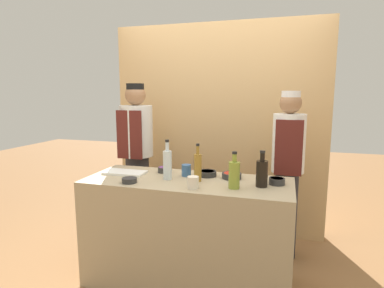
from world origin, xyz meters
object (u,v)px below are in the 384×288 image
sauce_bowl_red (232,175)px  cup_cream (193,183)px  sauce_bowl_brown (129,180)px  bottle_vinegar (198,167)px  sauce_bowl_orange (277,181)px  cutting_board (125,173)px  bottle_soy (262,173)px  sauce_bowl_white (207,173)px  chef_left (137,156)px  bottle_clear (167,164)px  chef_right (287,168)px  sauce_bowl_purple (164,169)px  bottle_oil (234,174)px  cup_blue (186,170)px

sauce_bowl_red → cup_cream: bearing=-122.0°
sauce_bowl_brown → bottle_vinegar: (0.51, 0.20, 0.10)m
sauce_bowl_orange → cutting_board: 1.31m
sauce_bowl_orange → bottle_soy: size_ratio=0.45×
sauce_bowl_white → cutting_board: 0.73m
chef_left → bottle_clear: bearing=-48.6°
cutting_board → chef_right: size_ratio=0.22×
sauce_bowl_purple → bottle_clear: bearing=-62.3°
sauce_bowl_orange → bottle_oil: bearing=-146.6°
sauce_bowl_purple → bottle_vinegar: bearing=-28.2°
cutting_board → bottle_oil: (1.00, -0.17, 0.10)m
sauce_bowl_red → cup_blue: size_ratio=1.62×
sauce_bowl_white → bottle_clear: size_ratio=0.48×
bottle_vinegar → chef_right: chef_right is taller
bottle_vinegar → cup_blue: 0.20m
sauce_bowl_orange → bottle_vinegar: 0.64m
chef_left → chef_right: (1.59, -0.00, -0.03)m
bottle_clear → bottle_vinegar: bearing=3.2°
sauce_bowl_purple → sauce_bowl_white: bearing=-2.3°
sauce_bowl_brown → cup_blue: size_ratio=1.19×
sauce_bowl_red → bottle_soy: bearing=-33.7°
sauce_bowl_white → sauce_bowl_red: bearing=-4.3°
chef_left → sauce_bowl_white: bearing=-29.5°
chef_right → cutting_board: bearing=-154.9°
sauce_bowl_orange → chef_right: chef_right is taller
bottle_soy → cup_cream: 0.53m
sauce_bowl_brown → bottle_soy: bottle_soy is taller
sauce_bowl_orange → cup_blue: (-0.76, 0.04, 0.02)m
sauce_bowl_purple → sauce_bowl_orange: bearing=-6.2°
bottle_clear → sauce_bowl_orange: bearing=6.7°
cutting_board → bottle_vinegar: 0.70m
cup_blue → cutting_board: bearing=-172.1°
cup_blue → cup_cream: bearing=-64.6°
sauce_bowl_red → cup_cream: size_ratio=1.77×
cup_blue → bottle_clear: bearing=-129.8°
sauce_bowl_orange → bottle_soy: bottle_soy is taller
sauce_bowl_white → bottle_clear: (-0.29, -0.19, 0.11)m
sauce_bowl_red → sauce_bowl_white: bearing=175.7°
chef_left → sauce_bowl_red: bearing=-25.3°
sauce_bowl_purple → bottle_vinegar: 0.43m
sauce_bowl_brown → cutting_board: sauce_bowl_brown is taller
sauce_bowl_orange → chef_right: (0.08, 0.61, -0.03)m
sauce_bowl_orange → bottle_clear: (-0.88, -0.10, 0.10)m
bottle_soy → cup_blue: 0.67m
sauce_bowl_red → bottle_vinegar: (-0.25, -0.16, 0.10)m
sauce_bowl_orange → chef_left: (-1.51, 0.61, -0.00)m
bottle_clear → cup_cream: bearing=-34.6°
cup_cream → chef_left: bearing=135.0°
sauce_bowl_brown → bottle_oil: 0.84m
bottle_oil → bottle_vinegar: bearing=160.2°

